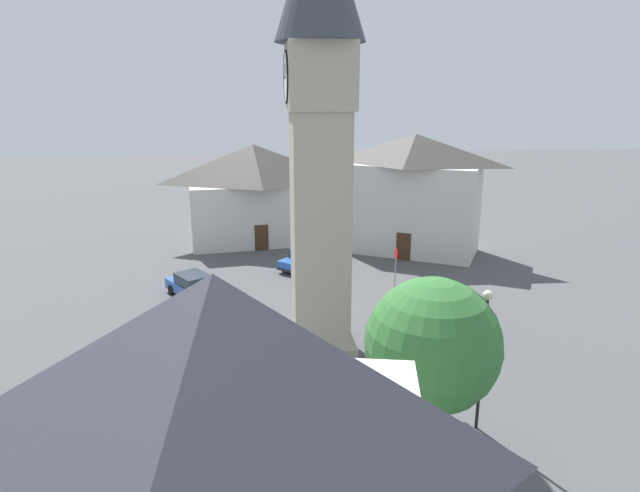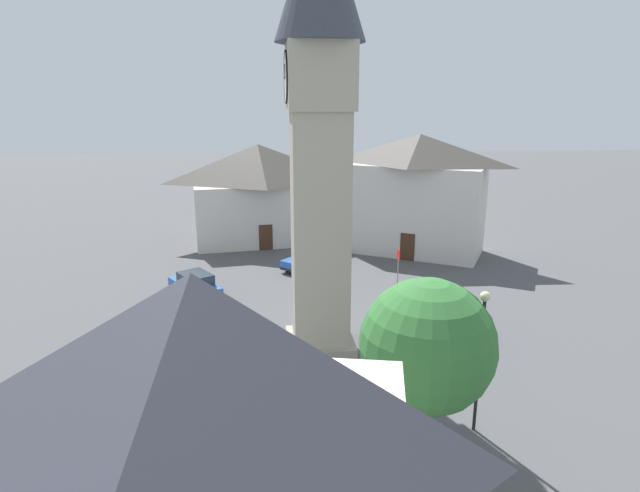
{
  "view_description": "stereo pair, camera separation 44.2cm",
  "coord_description": "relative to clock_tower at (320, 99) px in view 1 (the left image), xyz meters",
  "views": [
    {
      "loc": [
        -23.29,
        3.05,
        11.69
      ],
      "look_at": [
        0.0,
        0.0,
        5.22
      ],
      "focal_mm": 29.58,
      "sensor_mm": 36.0,
      "label": 1
    },
    {
      "loc": [
        -23.35,
        2.61,
        11.69
      ],
      "look_at": [
        0.0,
        0.0,
        5.22
      ],
      "focal_mm": 29.58,
      "sensor_mm": 36.0,
      "label": 2
    }
  ],
  "objects": [
    {
      "name": "lamp_post",
      "position": [
        -7.16,
        -4.9,
        -8.21
      ],
      "size": [
        0.36,
        0.36,
        5.41
      ],
      "color": "black",
      "rests_on": "ground"
    },
    {
      "name": "ground_plane",
      "position": [
        -0.0,
        -0.0,
        -11.79
      ],
      "size": [
        200.0,
        200.0,
        0.0
      ],
      "primitive_type": "plane",
      "color": "#4C4C4F"
    },
    {
      "name": "car_blue_kerb",
      "position": [
        -8.84,
        4.94,
        -11.03
      ],
      "size": [
        3.94,
        4.25,
        1.53
      ],
      "color": "white",
      "rests_on": "ground"
    },
    {
      "name": "car_silver_kerb",
      "position": [
        12.91,
        -0.57,
        -11.03
      ],
      "size": [
        4.15,
        4.07,
        1.53
      ],
      "color": "#2D5BB7",
      "rests_on": "ground"
    },
    {
      "name": "building_corner_back",
      "position": [
        21.56,
        2.84,
        -7.58
      ],
      "size": [
        8.67,
        12.25,
        8.23
      ],
      "color": "beige",
      "rests_on": "ground"
    },
    {
      "name": "tree",
      "position": [
        -9.23,
        -2.23,
        -7.27
      ],
      "size": [
        4.17,
        4.17,
        6.63
      ],
      "color": "brown",
      "rests_on": "ground"
    },
    {
      "name": "road_sign",
      "position": [
        7.36,
        -5.75,
        -9.89
      ],
      "size": [
        0.6,
        0.07,
        2.8
      ],
      "color": "gray",
      "rests_on": "ground"
    },
    {
      "name": "building_shop_left",
      "position": [
        16.24,
        -9.52,
        -7.06
      ],
      "size": [
        9.86,
        11.64,
        9.29
      ],
      "color": "beige",
      "rests_on": "ground"
    },
    {
      "name": "car_white_side",
      "position": [
        7.95,
        6.86,
        -11.03
      ],
      "size": [
        4.38,
        3.65,
        1.53
      ],
      "color": "#2D5BB7",
      "rests_on": "ground"
    },
    {
      "name": "clock_tower",
      "position": [
        0.0,
        0.0,
        0.0
      ],
      "size": [
        3.85,
        3.85,
        20.18
      ],
      "color": "gray",
      "rests_on": "ground"
    },
    {
      "name": "car_red_corner",
      "position": [
        0.69,
        -6.68,
        -11.03
      ],
      "size": [
        3.14,
        4.46,
        1.53
      ],
      "color": "#2D5BB7",
      "rests_on": "ground"
    },
    {
      "name": "pedestrian",
      "position": [
        -3.38,
        2.23,
        -10.78
      ],
      "size": [
        0.25,
        0.56,
        1.69
      ],
      "color": "#2D3351",
      "rests_on": "ground"
    }
  ]
}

